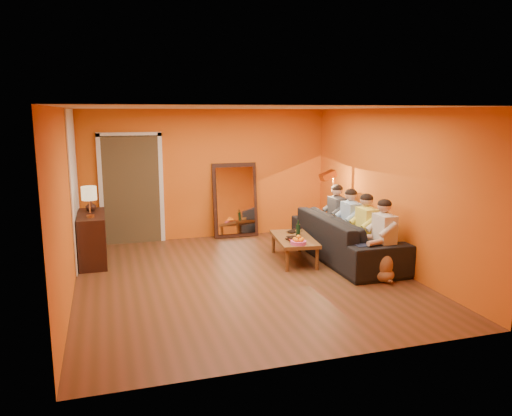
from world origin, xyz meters
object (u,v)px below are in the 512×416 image
object	(u,v)px
person_far_left	(384,238)
laptop	(296,231)
sideboard	(92,238)
person_far_right	(337,217)
floor_lamp	(333,210)
sofa	(346,237)
tumbler	(298,233)
mirror_frame	(235,200)
person_mid_left	(366,230)
table_lamp	(90,202)
dog	(382,261)
vase	(91,206)
coffee_table	(294,249)
person_mid_right	(351,223)
wine_bottle	(298,229)

from	to	relation	value
person_far_left	laptop	distance (m)	1.74
sideboard	person_far_right	size ratio (longest dim) A/B	0.97
sideboard	floor_lamp	world-z (taller)	floor_lamp
sofa	tumbler	size ratio (longest dim) A/B	26.28
mirror_frame	person_mid_left	distance (m)	3.03
sideboard	table_lamp	size ratio (longest dim) A/B	2.31
dog	person_far_left	distance (m)	0.38
tumbler	vase	world-z (taller)	vase
table_lamp	laptop	distance (m)	3.57
floor_lamp	vase	distance (m)	4.38
vase	table_lamp	bearing A→B (deg)	-90.00
sofa	person_far_left	bearing A→B (deg)	-172.59
floor_lamp	tumbler	xyz separation A→B (m)	(-0.90, -0.52, -0.25)
mirror_frame	sofa	bearing A→B (deg)	-55.79
sideboard	person_far_left	bearing A→B (deg)	-25.16
sofa	floor_lamp	world-z (taller)	floor_lamp
coffee_table	dog	bearing A→B (deg)	-48.13
floor_lamp	tumbler	bearing A→B (deg)	-154.16
person_far_left	table_lamp	bearing A→B (deg)	158.14
dog	tumbler	distance (m)	1.66
mirror_frame	tumbler	world-z (taller)	mirror_frame
person_mid_left	person_far_right	distance (m)	1.10
table_lamp	person_mid_right	size ratio (longest dim) A/B	0.42
sideboard	coffee_table	distance (m)	3.45
sofa	vase	xyz separation A→B (m)	(-4.24, 1.30, 0.56)
coffee_table	laptop	size ratio (longest dim) A/B	3.54
laptop	sideboard	bearing A→B (deg)	131.01
floor_lamp	laptop	distance (m)	0.94
person_mid_right	person_far_left	bearing A→B (deg)	-90.00
dog	person_far_right	world-z (taller)	person_far_right
floor_lamp	wine_bottle	xyz separation A→B (m)	(-0.97, -0.69, -0.14)
laptop	vase	distance (m)	3.63
sideboard	table_lamp	bearing A→B (deg)	-90.00
sofa	dog	world-z (taller)	sofa
sideboard	person_far_left	distance (m)	4.83
person_far_right	vase	bearing A→B (deg)	171.50
sideboard	sofa	world-z (taller)	sideboard
vase	person_far_right	bearing A→B (deg)	-8.50
person_mid_right	person_far_right	world-z (taller)	same
coffee_table	person_far_right	distance (m)	1.24
sideboard	floor_lamp	bearing A→B (deg)	-3.60
mirror_frame	vase	size ratio (longest dim) A/B	8.07
mirror_frame	sideboard	world-z (taller)	mirror_frame
dog	person_far_right	xyz separation A→B (m)	(0.14, 1.84, 0.30)
coffee_table	wine_bottle	size ratio (longest dim) A/B	3.94
wine_bottle	person_mid_left	bearing A→B (deg)	-28.28
person_mid_right	laptop	size ratio (longest dim) A/B	3.54
table_lamp	coffee_table	world-z (taller)	table_lamp
table_lamp	person_far_left	world-z (taller)	table_lamp
tumbler	table_lamp	bearing A→B (deg)	171.83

